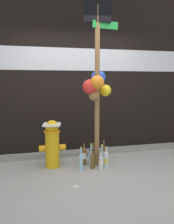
{
  "coord_description": "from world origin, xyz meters",
  "views": [
    {
      "loc": [
        -1.11,
        -3.43,
        1.45
      ],
      "look_at": [
        -0.09,
        0.47,
        0.94
      ],
      "focal_mm": 38.71,
      "sensor_mm": 36.0,
      "label": 1
    }
  ],
  "objects_px": {
    "bottle_1": "(106,159)",
    "bottle_6": "(84,155)",
    "bottle_3": "(91,155)",
    "bottle_8": "(93,152)",
    "bottle_2": "(102,157)",
    "bottle_9": "(81,161)",
    "bottle_7": "(101,163)",
    "fire_hydrant": "(52,143)",
    "bottle_5": "(93,160)",
    "bottle_4": "(104,153)",
    "bottle_0": "(91,157)",
    "memorial_post": "(97,75)"
  },
  "relations": [
    {
      "from": "bottle_3",
      "to": "bottle_4",
      "type": "xyz_separation_m",
      "value": [
        0.28,
        0.11,
        -0.01
      ]
    },
    {
      "from": "bottle_6",
      "to": "bottle_8",
      "type": "distance_m",
      "value": 0.32
    },
    {
      "from": "bottle_3",
      "to": "bottle_6",
      "type": "relative_size",
      "value": 0.9
    },
    {
      "from": "bottle_0",
      "to": "bottle_1",
      "type": "xyz_separation_m",
      "value": [
        0.21,
        -0.17,
        -0.0
      ]
    },
    {
      "from": "bottle_0",
      "to": "bottle_7",
      "type": "relative_size",
      "value": 1.21
    },
    {
      "from": "bottle_1",
      "to": "bottle_8",
      "type": "height_order",
      "value": "bottle_1"
    },
    {
      "from": "bottle_2",
      "to": "bottle_5",
      "type": "bearing_deg",
      "value": -152.82
    },
    {
      "from": "bottle_2",
      "to": "bottle_1",
      "type": "bearing_deg",
      "value": -74.25
    },
    {
      "from": "bottle_5",
      "to": "bottle_6",
      "type": "xyz_separation_m",
      "value": [
        -0.09,
        0.22,
        0.03
      ]
    },
    {
      "from": "memorial_post",
      "to": "fire_hydrant",
      "type": "height_order",
      "value": "memorial_post"
    },
    {
      "from": "memorial_post",
      "to": "bottle_4",
      "type": "bearing_deg",
      "value": 48.45
    },
    {
      "from": "bottle_6",
      "to": "bottle_7",
      "type": "height_order",
      "value": "bottle_6"
    },
    {
      "from": "fire_hydrant",
      "to": "bottle_2",
      "type": "height_order",
      "value": "fire_hydrant"
    },
    {
      "from": "bottle_1",
      "to": "bottle_7",
      "type": "height_order",
      "value": "bottle_1"
    },
    {
      "from": "bottle_3",
      "to": "bottle_7",
      "type": "height_order",
      "value": "bottle_3"
    },
    {
      "from": "bottle_5",
      "to": "bottle_0",
      "type": "bearing_deg",
      "value": 83.54
    },
    {
      "from": "fire_hydrant",
      "to": "bottle_8",
      "type": "xyz_separation_m",
      "value": [
        0.78,
        0.18,
        -0.28
      ]
    },
    {
      "from": "bottle_5",
      "to": "bottle_7",
      "type": "bearing_deg",
      "value": -43.16
    },
    {
      "from": "memorial_post",
      "to": "bottle_4",
      "type": "relative_size",
      "value": 7.57
    },
    {
      "from": "bottle_4",
      "to": "bottle_6",
      "type": "xyz_separation_m",
      "value": [
        -0.42,
        -0.16,
        0.03
      ]
    },
    {
      "from": "bottle_2",
      "to": "bottle_9",
      "type": "xyz_separation_m",
      "value": [
        -0.4,
        -0.13,
        0.01
      ]
    },
    {
      "from": "bottle_2",
      "to": "bottle_6",
      "type": "xyz_separation_m",
      "value": [
        -0.28,
        0.12,
        0.02
      ]
    },
    {
      "from": "bottle_8",
      "to": "bottle_7",
      "type": "bearing_deg",
      "value": -92.95
    },
    {
      "from": "bottle_0",
      "to": "bottle_6",
      "type": "height_order",
      "value": "bottle_6"
    },
    {
      "from": "fire_hydrant",
      "to": "bottle_4",
      "type": "relative_size",
      "value": 2.21
    },
    {
      "from": "bottle_1",
      "to": "bottle_2",
      "type": "xyz_separation_m",
      "value": [
        -0.04,
        0.13,
        -0.0
      ]
    },
    {
      "from": "memorial_post",
      "to": "bottle_9",
      "type": "distance_m",
      "value": 1.45
    },
    {
      "from": "fire_hydrant",
      "to": "bottle_3",
      "type": "bearing_deg",
      "value": 0.66
    },
    {
      "from": "bottle_6",
      "to": "bottle_4",
      "type": "bearing_deg",
      "value": 21.61
    },
    {
      "from": "fire_hydrant",
      "to": "bottle_8",
      "type": "height_order",
      "value": "fire_hydrant"
    },
    {
      "from": "bottle_0",
      "to": "bottle_9",
      "type": "height_order",
      "value": "bottle_9"
    },
    {
      "from": "fire_hydrant",
      "to": "bottle_3",
      "type": "distance_m",
      "value": 0.74
    },
    {
      "from": "bottle_2",
      "to": "bottle_7",
      "type": "xyz_separation_m",
      "value": [
        -0.08,
        -0.2,
        -0.02
      ]
    },
    {
      "from": "fire_hydrant",
      "to": "bottle_6",
      "type": "distance_m",
      "value": 0.6
    },
    {
      "from": "bottle_5",
      "to": "bottle_8",
      "type": "relative_size",
      "value": 0.95
    },
    {
      "from": "bottle_4",
      "to": "bottle_6",
      "type": "distance_m",
      "value": 0.45
    },
    {
      "from": "bottle_6",
      "to": "bottle_7",
      "type": "relative_size",
      "value": 1.28
    },
    {
      "from": "bottle_0",
      "to": "fire_hydrant",
      "type": "bearing_deg",
      "value": 169.16
    },
    {
      "from": "memorial_post",
      "to": "bottle_7",
      "type": "distance_m",
      "value": 1.45
    },
    {
      "from": "bottle_1",
      "to": "bottle_6",
      "type": "distance_m",
      "value": 0.4
    },
    {
      "from": "bottle_1",
      "to": "bottle_7",
      "type": "bearing_deg",
      "value": -145.93
    },
    {
      "from": "bottle_8",
      "to": "bottle_9",
      "type": "bearing_deg",
      "value": -126.37
    },
    {
      "from": "bottle_3",
      "to": "bottle_8",
      "type": "height_order",
      "value": "bottle_3"
    },
    {
      "from": "fire_hydrant",
      "to": "bottle_7",
      "type": "height_order",
      "value": "fire_hydrant"
    },
    {
      "from": "fire_hydrant",
      "to": "bottle_9",
      "type": "distance_m",
      "value": 0.59
    },
    {
      "from": "bottle_9",
      "to": "bottle_5",
      "type": "bearing_deg",
      "value": 7.9
    },
    {
      "from": "bottle_5",
      "to": "bottle_8",
      "type": "bearing_deg",
      "value": 72.25
    },
    {
      "from": "bottle_9",
      "to": "bottle_3",
      "type": "bearing_deg",
      "value": 50.01
    },
    {
      "from": "bottle_0",
      "to": "bottle_6",
      "type": "distance_m",
      "value": 0.14
    },
    {
      "from": "bottle_2",
      "to": "bottle_9",
      "type": "relative_size",
      "value": 0.96
    }
  ]
}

